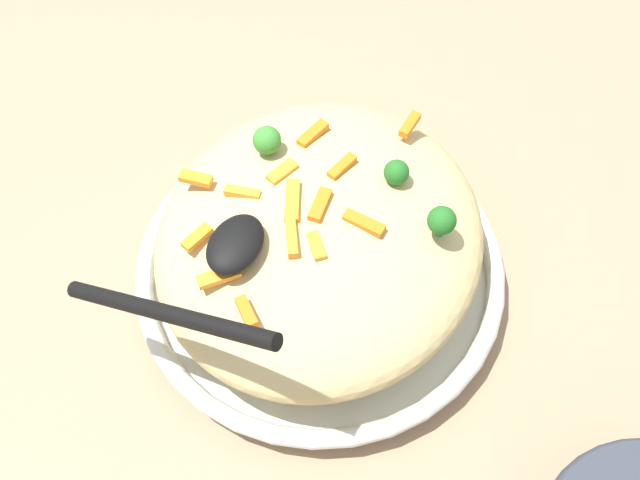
% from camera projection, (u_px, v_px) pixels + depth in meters
% --- Properties ---
extents(ground_plane, '(2.40, 2.40, 0.00)m').
position_uv_depth(ground_plane, '(320.00, 283.00, 0.71)').
color(ground_plane, '#9E7F60').
extents(serving_bowl, '(0.33, 0.33, 0.04)m').
position_uv_depth(serving_bowl, '(320.00, 272.00, 0.70)').
color(serving_bowl, silver).
rests_on(serving_bowl, ground_plane).
extents(pasta_mound, '(0.29, 0.27, 0.09)m').
position_uv_depth(pasta_mound, '(320.00, 238.00, 0.65)').
color(pasta_mound, '#D1BA7A').
rests_on(pasta_mound, serving_bowl).
extents(carrot_piece_0, '(0.04, 0.03, 0.01)m').
position_uv_depth(carrot_piece_0, '(291.00, 233.00, 0.59)').
color(carrot_piece_0, orange).
rests_on(carrot_piece_0, pasta_mound).
extents(carrot_piece_1, '(0.04, 0.03, 0.01)m').
position_uv_depth(carrot_piece_1, '(292.00, 201.00, 0.61)').
color(carrot_piece_1, orange).
rests_on(carrot_piece_1, pasta_mound).
extents(carrot_piece_2, '(0.03, 0.02, 0.01)m').
position_uv_depth(carrot_piece_2, '(344.00, 168.00, 0.63)').
color(carrot_piece_2, orange).
rests_on(carrot_piece_2, pasta_mound).
extents(carrot_piece_3, '(0.03, 0.02, 0.01)m').
position_uv_depth(carrot_piece_3, '(197.00, 237.00, 0.60)').
color(carrot_piece_3, orange).
rests_on(carrot_piece_3, pasta_mound).
extents(carrot_piece_4, '(0.01, 0.03, 0.01)m').
position_uv_depth(carrot_piece_4, '(242.00, 193.00, 0.62)').
color(carrot_piece_4, orange).
rests_on(carrot_piece_4, pasta_mound).
extents(carrot_piece_5, '(0.01, 0.03, 0.01)m').
position_uv_depth(carrot_piece_5, '(196.00, 178.00, 0.63)').
color(carrot_piece_5, orange).
rests_on(carrot_piece_5, pasta_mound).
extents(carrot_piece_6, '(0.02, 0.02, 0.01)m').
position_uv_depth(carrot_piece_6, '(246.00, 312.00, 0.56)').
color(carrot_piece_6, orange).
rests_on(carrot_piece_6, pasta_mound).
extents(carrot_piece_7, '(0.03, 0.02, 0.01)m').
position_uv_depth(carrot_piece_7, '(282.00, 172.00, 0.63)').
color(carrot_piece_7, orange).
rests_on(carrot_piece_7, pasta_mound).
extents(carrot_piece_8, '(0.01, 0.03, 0.01)m').
position_uv_depth(carrot_piece_8, '(365.00, 221.00, 0.60)').
color(carrot_piece_8, orange).
rests_on(carrot_piece_8, pasta_mound).
extents(carrot_piece_9, '(0.02, 0.02, 0.01)m').
position_uv_depth(carrot_piece_9, '(316.00, 246.00, 0.59)').
color(carrot_piece_9, orange).
rests_on(carrot_piece_9, pasta_mound).
extents(carrot_piece_10, '(0.03, 0.02, 0.01)m').
position_uv_depth(carrot_piece_10, '(313.00, 134.00, 0.65)').
color(carrot_piece_10, orange).
rests_on(carrot_piece_10, pasta_mound).
extents(carrot_piece_11, '(0.03, 0.03, 0.01)m').
position_uv_depth(carrot_piece_11, '(219.00, 276.00, 0.58)').
color(carrot_piece_11, orange).
rests_on(carrot_piece_11, pasta_mound).
extents(carrot_piece_12, '(0.03, 0.01, 0.01)m').
position_uv_depth(carrot_piece_12, '(322.00, 206.00, 0.61)').
color(carrot_piece_12, orange).
rests_on(carrot_piece_12, pasta_mound).
extents(carrot_piece_13, '(0.03, 0.01, 0.01)m').
position_uv_depth(carrot_piece_13, '(410.00, 125.00, 0.66)').
color(carrot_piece_13, orange).
rests_on(carrot_piece_13, pasta_mound).
extents(broccoli_floret_0, '(0.02, 0.02, 0.03)m').
position_uv_depth(broccoli_floret_0, '(442.00, 221.00, 0.59)').
color(broccoli_floret_0, '#205B1C').
rests_on(broccoli_floret_0, pasta_mound).
extents(broccoli_floret_1, '(0.02, 0.02, 0.02)m').
position_uv_depth(broccoli_floret_1, '(396.00, 173.00, 0.62)').
color(broccoli_floret_1, '#205B1C').
rests_on(broccoli_floret_1, pasta_mound).
extents(broccoli_floret_2, '(0.02, 0.02, 0.03)m').
position_uv_depth(broccoli_floret_2, '(267.00, 140.00, 0.64)').
color(broccoli_floret_2, '#377928').
rests_on(broccoli_floret_2, pasta_mound).
extents(serving_spoon, '(0.12, 0.18, 0.09)m').
position_uv_depth(serving_spoon, '(210.00, 270.00, 0.55)').
color(serving_spoon, black).
rests_on(serving_spoon, pasta_mound).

